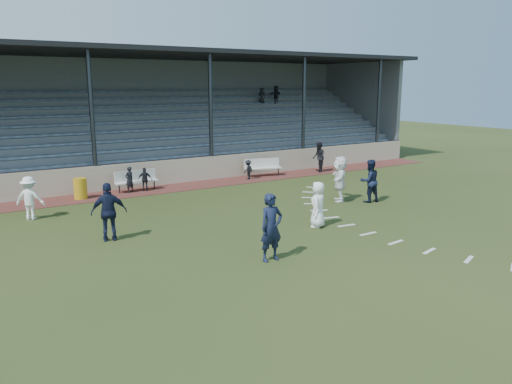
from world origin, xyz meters
TOP-DOWN VIEW (x-y plane):
  - ground at (0.00, 0.00)m, footprint 90.00×90.00m
  - cinder_track at (0.00, 10.50)m, footprint 34.00×2.00m
  - retaining_wall at (0.00, 11.55)m, footprint 34.00×0.18m
  - bench_left at (-1.40, 10.78)m, footprint 2.01×0.53m
  - bench_right at (5.66, 10.84)m, footprint 2.04×0.88m
  - trash_bin at (-4.01, 10.43)m, footprint 0.56×0.56m
  - football at (-0.34, 1.23)m, footprint 0.23×0.23m
  - player_white_lead at (1.96, 1.58)m, footprint 0.92×0.91m
  - player_navy_lead at (-1.31, -0.40)m, footprint 0.71×0.47m
  - player_navy_mid at (6.19, 3.38)m, footprint 0.97×0.81m
  - player_white_wing at (-6.36, 7.97)m, footprint 1.19×1.05m
  - player_navy_wing at (-4.63, 3.86)m, footprint 1.18×0.71m
  - player_white_back at (5.27, 4.20)m, footprint 1.56×1.74m
  - official at (9.05, 10.25)m, footprint 0.95×1.03m
  - sub_left_near at (-1.81, 10.50)m, footprint 0.52×0.44m
  - sub_left_far at (-1.08, 10.46)m, footprint 0.70×0.48m
  - sub_right at (4.51, 10.45)m, footprint 0.75×0.59m
  - grandstand at (0.01, 16.26)m, footprint 34.60×9.00m
  - penalty_arc at (4.12, 0.00)m, footprint 3.89×14.63m

SIDE VIEW (x-z plane):
  - ground at x=0.00m, z-range 0.00..0.00m
  - penalty_arc at x=4.12m, z-range 0.00..0.01m
  - cinder_track at x=0.00m, z-range 0.00..0.02m
  - football at x=-0.34m, z-range 0.00..0.23m
  - trash_bin at x=-4.01m, z-range 0.02..0.91m
  - sub_right at x=4.51m, z-range 0.02..1.03m
  - sub_left_far at x=-1.08m, z-range 0.02..1.12m
  - bench_left at x=-1.40m, z-range 0.11..1.06m
  - bench_right at x=5.66m, z-range 0.11..1.06m
  - retaining_wall at x=0.00m, z-range 0.00..1.20m
  - sub_left_near at x=-1.81m, z-range 0.02..1.23m
  - player_white_lead at x=1.96m, z-range 0.00..1.60m
  - player_white_wing at x=-6.36m, z-range 0.00..1.60m
  - official at x=9.05m, z-range 0.02..1.72m
  - player_navy_mid at x=6.19m, z-range 0.00..1.81m
  - player_navy_wing at x=-4.63m, z-range 0.00..1.87m
  - player_white_back at x=5.27m, z-range 0.00..1.92m
  - player_navy_lead at x=-1.31m, z-range 0.00..1.93m
  - grandstand at x=0.01m, z-range -1.10..5.51m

